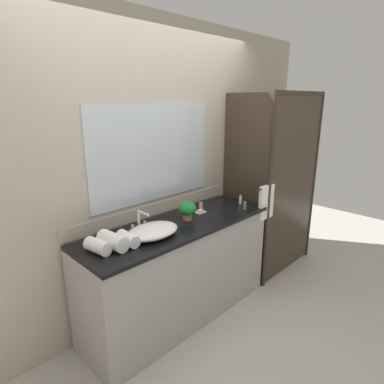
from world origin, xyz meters
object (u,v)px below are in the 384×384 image
at_px(amenity_bottle_shampoo, 201,205).
at_px(sink_basin, 153,231).
at_px(rolled_towel_near_edge, 98,246).
at_px(rolled_towel_far_edge, 128,239).
at_px(amenity_bottle_lotion, 245,206).
at_px(faucet, 140,224).
at_px(rolled_towel_middle, 113,241).
at_px(amenity_bottle_conditioner, 240,200).
at_px(soap_dish, 200,211).
at_px(potted_plant, 187,209).

bearing_deg(amenity_bottle_shampoo, sink_basin, -166.18).
bearing_deg(amenity_bottle_shampoo, rolled_towel_near_edge, -173.69).
distance_m(sink_basin, rolled_towel_far_edge, 0.22).
bearing_deg(sink_basin, amenity_bottle_lotion, -7.36).
bearing_deg(faucet, rolled_towel_middle, -158.12).
distance_m(amenity_bottle_conditioner, rolled_towel_far_edge, 1.34).
xyz_separation_m(soap_dish, rolled_towel_far_edge, (-0.86, -0.10, 0.03)).
bearing_deg(soap_dish, rolled_towel_near_edge, -176.93).
height_order(potted_plant, amenity_bottle_shampoo, potted_plant).
bearing_deg(rolled_towel_middle, sink_basin, -6.08).
bearing_deg(potted_plant, amenity_bottle_conditioner, -5.31).
distance_m(soap_dish, amenity_bottle_shampoo, 0.11).
bearing_deg(rolled_towel_far_edge, amenity_bottle_shampoo, 10.05).
bearing_deg(amenity_bottle_conditioner, rolled_towel_middle, 178.72).
xyz_separation_m(faucet, soap_dish, (0.64, -0.06, -0.04)).
distance_m(soap_dish, rolled_towel_middle, 0.98).
height_order(soap_dish, rolled_towel_far_edge, rolled_towel_far_edge).
relative_size(sink_basin, amenity_bottle_lotion, 5.30).
height_order(amenity_bottle_conditioner, rolled_towel_far_edge, amenity_bottle_conditioner).
height_order(amenity_bottle_lotion, rolled_towel_near_edge, rolled_towel_near_edge).
relative_size(potted_plant, rolled_towel_middle, 0.71).
height_order(soap_dish, amenity_bottle_conditioner, amenity_bottle_conditioner).
bearing_deg(amenity_bottle_lotion, sink_basin, 172.64).
bearing_deg(rolled_towel_far_edge, soap_dish, 6.41).
bearing_deg(sink_basin, soap_dish, 9.54).
xyz_separation_m(sink_basin, rolled_towel_near_edge, (-0.44, 0.05, 0.00)).
relative_size(potted_plant, rolled_towel_near_edge, 0.86).
height_order(potted_plant, rolled_towel_far_edge, potted_plant).
relative_size(rolled_towel_middle, rolled_towel_far_edge, 1.24).
bearing_deg(rolled_towel_far_edge, rolled_towel_middle, 167.90).
relative_size(faucet, rolled_towel_near_edge, 0.88).
distance_m(soap_dish, amenity_bottle_lotion, 0.44).
bearing_deg(rolled_towel_middle, amenity_bottle_shampoo, 7.77).
height_order(faucet, rolled_towel_near_edge, faucet).
relative_size(sink_basin, faucet, 2.52).
bearing_deg(rolled_towel_far_edge, rolled_towel_near_edge, 170.00).
xyz_separation_m(potted_plant, amenity_bottle_shampoo, (0.29, 0.11, -0.06)).
bearing_deg(rolled_towel_near_edge, rolled_towel_far_edge, -10.00).
bearing_deg(rolled_towel_near_edge, rolled_towel_middle, -7.88).
bearing_deg(soap_dish, rolled_towel_far_edge, -173.59).
distance_m(amenity_bottle_conditioner, amenity_bottle_lotion, 0.17).
xyz_separation_m(amenity_bottle_conditioner, amenity_bottle_shampoo, (-0.39, 0.18, -0.00)).
distance_m(rolled_towel_near_edge, rolled_towel_far_edge, 0.22).
bearing_deg(amenity_bottle_conditioner, rolled_towel_far_edge, 179.62).
xyz_separation_m(soap_dish, amenity_bottle_shampoo, (0.08, 0.07, 0.03)).
distance_m(potted_plant, rolled_towel_middle, 0.77).
bearing_deg(rolled_towel_middle, amenity_bottle_lotion, -7.05).
height_order(potted_plant, soap_dish, potted_plant).
height_order(potted_plant, amenity_bottle_lotion, potted_plant).
relative_size(sink_basin, rolled_towel_far_edge, 2.28).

